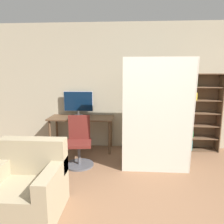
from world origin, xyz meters
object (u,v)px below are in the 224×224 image
(bookshelf, at_px, (196,113))
(mattress_far, at_px, (155,112))
(mattress_near, at_px, (157,116))
(office_chair, at_px, (79,146))
(armchair, at_px, (26,187))
(monitor, at_px, (78,102))

(bookshelf, distance_m, mattress_far, 1.24)
(mattress_near, relative_size, mattress_far, 1.00)
(office_chair, distance_m, armchair, 1.44)
(office_chair, xyz_separation_m, mattress_near, (1.36, -0.16, 0.61))
(monitor, relative_size, bookshelf, 0.39)
(office_chair, relative_size, bookshelf, 0.54)
(office_chair, height_order, bookshelf, bookshelf)
(office_chair, bearing_deg, bookshelf, 21.80)
(monitor, xyz_separation_m, mattress_near, (1.56, -1.09, -0.06))
(bookshelf, bearing_deg, armchair, -138.88)
(office_chair, relative_size, mattress_near, 0.47)
(monitor, distance_m, office_chair, 1.17)
(office_chair, xyz_separation_m, bookshelf, (2.33, 0.93, 0.47))
(bookshelf, distance_m, armchair, 3.58)
(monitor, xyz_separation_m, armchair, (-0.13, -2.33, -0.70))
(monitor, bearing_deg, mattress_near, -34.95)
(monitor, bearing_deg, office_chair, -77.77)
(office_chair, xyz_separation_m, armchair, (-0.34, -1.40, -0.03))
(office_chair, bearing_deg, mattress_far, 7.48)
(monitor, relative_size, office_chair, 0.72)
(bookshelf, xyz_separation_m, mattress_near, (-0.97, -1.09, 0.14))
(bookshelf, bearing_deg, monitor, 179.99)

